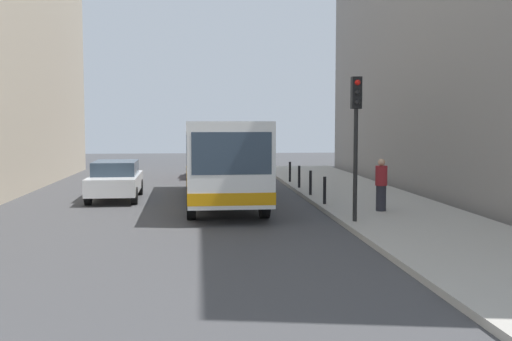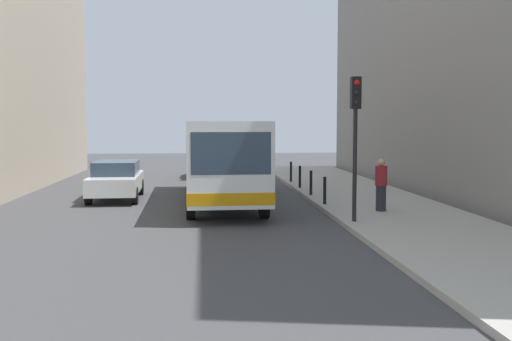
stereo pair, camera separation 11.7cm
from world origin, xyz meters
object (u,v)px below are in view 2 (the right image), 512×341
object	(u,v)px
bus	(221,156)
car_beside_bus	(116,179)
traffic_light	(355,121)
bollard_far	(300,177)
bollard_mid	(311,183)
pedestrian_near_signal	(381,185)
bollard_farthest	(291,172)
car_behind_bus	(208,162)
bollard_near	(325,190)

from	to	relation	value
bus	car_beside_bus	xyz separation A→B (m)	(-4.00, 1.13, -0.94)
traffic_light	bollard_far	distance (m)	9.43
bollard_mid	pedestrian_near_signal	xyz separation A→B (m)	(1.45, -4.49, 0.36)
car_beside_bus	bollard_farthest	bearing A→B (deg)	-148.36
traffic_light	car_behind_bus	bearing A→B (deg)	103.54
bollard_near	bollard_mid	world-z (taller)	same
car_beside_bus	pedestrian_near_signal	world-z (taller)	pedestrian_near_signal
car_beside_bus	bollard_near	world-z (taller)	car_beside_bus
bus	car_beside_bus	size ratio (longest dim) A/B	2.49
car_behind_bus	pedestrian_near_signal	distance (m)	15.51
car_behind_bus	bollard_mid	bearing A→B (deg)	113.67
car_beside_bus	bollard_far	distance (m)	7.86
bus	car_behind_bus	world-z (taller)	bus
bollard_near	bollard_farthest	xyz separation A→B (m)	(0.00, 8.07, 0.00)
traffic_light	bollard_mid	world-z (taller)	traffic_light
traffic_light	bollard_farthest	size ratio (longest dim) A/B	4.32
traffic_light	pedestrian_near_signal	bearing A→B (deg)	55.21
car_behind_bus	car_beside_bus	bearing A→B (deg)	71.87
bus	car_beside_bus	distance (m)	4.26
bus	bollard_farthest	bearing A→B (deg)	-121.38
bollard_mid	bollard_far	size ratio (longest dim) A/B	1.00
bus	traffic_light	distance (m)	6.92
bollard_mid	pedestrian_near_signal	world-z (taller)	pedestrian_near_signal
bollard_mid	car_behind_bus	bearing A→B (deg)	111.04
car_behind_bus	bollard_mid	size ratio (longest dim) A/B	4.71
car_behind_bus	bollard_far	xyz separation A→B (m)	(3.88, -7.39, -0.16)
car_beside_bus	car_behind_bus	xyz separation A→B (m)	(3.65, 9.63, 0.00)
bollard_near	bus	bearing A→B (deg)	150.37
traffic_light	bollard_farthest	world-z (taller)	traffic_light
car_behind_bus	traffic_light	world-z (taller)	traffic_light
bollard_near	bollard_mid	distance (m)	2.69
car_beside_bus	bollard_mid	size ratio (longest dim) A/B	4.68
traffic_light	pedestrian_near_signal	xyz separation A→B (m)	(1.35, 1.95, -2.02)
bollard_far	bus	bearing A→B (deg)	-136.25
car_behind_bus	bollard_near	size ratio (longest dim) A/B	4.71
bollard_mid	bollard_farthest	distance (m)	5.38
traffic_light	bollard_farthest	xyz separation A→B (m)	(-0.10, 11.82, -2.38)
car_behind_bus	traffic_light	distance (m)	17.13
car_beside_bus	bollard_far	xyz separation A→B (m)	(7.53, 2.24, -0.16)
bollard_far	car_behind_bus	bearing A→B (deg)	117.69
bollard_near	bollard_farthest	bearing A→B (deg)	90.00
bus	bollard_far	world-z (taller)	bus
traffic_light	bollard_near	xyz separation A→B (m)	(-0.10, 3.75, -2.38)
bollard_mid	bollard_far	bearing A→B (deg)	90.00
pedestrian_near_signal	bollard_near	bearing A→B (deg)	-75.67
bus	bollard_far	size ratio (longest dim) A/B	11.65
bollard_mid	pedestrian_near_signal	bearing A→B (deg)	-72.07
bus	traffic_light	bearing A→B (deg)	121.01
bollard_near	bollard_mid	bearing A→B (deg)	90.00
bollard_near	bollard_farthest	world-z (taller)	same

